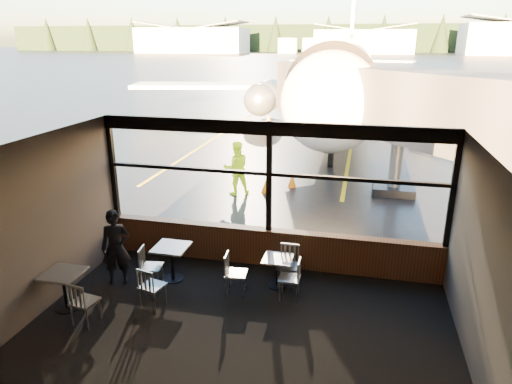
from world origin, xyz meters
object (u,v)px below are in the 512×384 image
(chair_near_w, at_px, (236,274))
(ground_crew, at_px, (236,168))
(cone_extra, at_px, (266,186))
(chair_near_n, at_px, (288,266))
(jet_bridge, at_px, (413,134))
(chair_left_s, at_px, (85,302))
(passenger, at_px, (116,248))
(cafe_table_near, at_px, (278,272))
(cone_wing, at_px, (268,118))
(chair_near_e, at_px, (289,279))
(cone_nose, at_px, (292,181))
(chair_mid_w, at_px, (152,267))
(airliner, at_px, (347,35))
(cafe_table_mid, at_px, (172,263))
(chair_mid_s, at_px, (153,286))
(cafe_table_left, at_px, (65,291))

(chair_near_w, height_order, ground_crew, ground_crew)
(cone_extra, bearing_deg, chair_near_n, -73.72)
(jet_bridge, relative_size, chair_left_s, 11.34)
(chair_near_w, bearing_deg, passenger, -91.96)
(cafe_table_near, relative_size, chair_near_w, 0.75)
(jet_bridge, distance_m, cone_wing, 16.33)
(chair_near_e, height_order, cone_nose, chair_near_e)
(chair_near_w, height_order, chair_mid_w, chair_mid_w)
(jet_bridge, xyz_separation_m, passenger, (-6.70, -7.11, -1.45))
(airliner, bearing_deg, chair_mid_w, -97.89)
(chair_near_n, xyz_separation_m, cone_wing, (-4.72, 20.62, -0.18))
(chair_near_e, xyz_separation_m, chair_near_w, (-1.14, -0.08, 0.01))
(chair_near_n, bearing_deg, chair_near_w, 30.28)
(cafe_table_mid, relative_size, ground_crew, 0.43)
(chair_near_w, bearing_deg, jet_bridge, 144.68)
(chair_mid_w, relative_size, cone_extra, 1.96)
(airliner, height_order, chair_mid_s, airliner)
(chair_near_e, bearing_deg, jet_bridge, -23.85)
(ground_crew, xyz_separation_m, cone_extra, (0.99, 0.38, -0.71))
(chair_near_e, height_order, cone_wing, chair_near_e)
(airliner, xyz_separation_m, passenger, (-3.70, -23.14, -4.64))
(chair_near_w, height_order, cone_extra, chair_near_w)
(chair_near_n, relative_size, chair_mid_w, 1.00)
(cafe_table_left, height_order, cone_nose, cafe_table_left)
(cafe_table_near, distance_m, chair_near_e, 0.53)
(cafe_table_left, relative_size, chair_mid_s, 0.88)
(cafe_table_mid, xyz_separation_m, chair_near_e, (2.71, -0.17, 0.04))
(cafe_table_left, height_order, ground_crew, ground_crew)
(passenger, bearing_deg, chair_left_s, -107.36)
(chair_near_e, bearing_deg, cafe_table_mid, 85.20)
(chair_near_e, bearing_deg, cone_extra, 14.82)
(cafe_table_left, bearing_deg, chair_mid_w, 42.41)
(chair_near_e, distance_m, cone_extra, 7.06)
(cone_wing, bearing_deg, cafe_table_near, -77.71)
(ground_crew, height_order, cone_nose, ground_crew)
(passenger, xyz_separation_m, ground_crew, (0.90, 6.64, 0.09))
(chair_near_e, bearing_deg, chair_mid_s, 108.79)
(cafe_table_near, relative_size, ground_crew, 0.37)
(cafe_table_mid, distance_m, chair_near_w, 1.59)
(chair_near_w, relative_size, chair_near_n, 0.99)
(chair_near_w, bearing_deg, chair_left_s, -60.87)
(chair_mid_w, xyz_separation_m, chair_left_s, (-0.63, -1.57, -0.00))
(cone_wing, bearing_deg, chair_near_e, -77.10)
(cafe_table_near, xyz_separation_m, chair_near_e, (0.33, -0.41, 0.10))
(cafe_table_near, height_order, cone_nose, cafe_table_near)
(cafe_table_near, bearing_deg, cone_extra, 104.26)
(jet_bridge, distance_m, chair_near_e, 7.67)
(airliner, relative_size, cafe_table_mid, 43.75)
(cafe_table_near, relative_size, cone_extra, 1.45)
(chair_near_e, xyz_separation_m, passenger, (-3.83, -0.24, 0.41))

